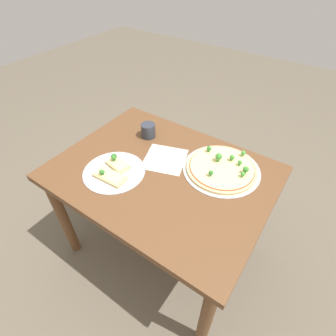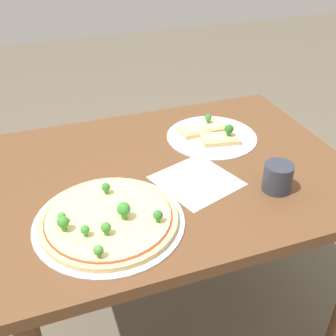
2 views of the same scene
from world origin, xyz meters
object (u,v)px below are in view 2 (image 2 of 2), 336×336
at_px(dining_table, 173,194).
at_px(pizza_tray_slice, 212,134).
at_px(pizza_tray_whole, 109,219).
at_px(drinking_cup, 278,177).

relative_size(dining_table, pizza_tray_slice, 3.46).
height_order(dining_table, pizza_tray_whole, pizza_tray_whole).
relative_size(dining_table, drinking_cup, 13.14).
bearing_deg(pizza_tray_slice, dining_table, 36.44).
height_order(pizza_tray_whole, pizza_tray_slice, pizza_tray_whole).
relative_size(pizza_tray_whole, drinking_cup, 4.76).
distance_m(dining_table, pizza_tray_slice, 0.27).
bearing_deg(drinking_cup, dining_table, -39.79).
xyz_separation_m(pizza_tray_slice, drinking_cup, (-0.04, 0.35, 0.03)).
bearing_deg(dining_table, pizza_tray_whole, 36.42).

